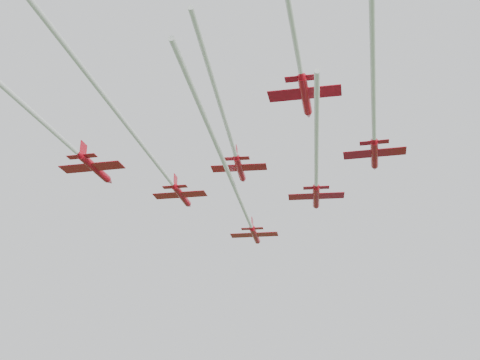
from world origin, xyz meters
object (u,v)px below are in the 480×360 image
(jet_row3_right, at_px, (374,121))
(jet_row4_right, at_px, (292,21))
(jet_row3_mid, at_px, (232,142))
(jet_row2_right, at_px, (316,176))
(jet_row2_left, at_px, (153,158))
(jet_lead, at_px, (240,201))
(jet_row3_left, at_px, (29,110))

(jet_row3_right, bearing_deg, jet_row4_right, -112.46)
(jet_row3_mid, bearing_deg, jet_row2_right, 45.84)
(jet_row2_left, xyz_separation_m, jet_row3_mid, (12.64, -2.02, -0.33))
(jet_row4_right, bearing_deg, jet_lead, 107.66)
(jet_lead, bearing_deg, jet_row4_right, -74.82)
(jet_row3_mid, bearing_deg, jet_row3_left, -155.17)
(jet_row2_right, bearing_deg, jet_lead, 147.14)
(jet_row3_right, distance_m, jet_row4_right, 20.01)
(jet_row2_right, height_order, jet_row3_right, jet_row3_right)
(jet_row3_left, bearing_deg, jet_row4_right, -13.80)
(jet_row3_right, bearing_deg, jet_lead, 134.52)
(jet_lead, relative_size, jet_row2_right, 1.61)
(jet_lead, xyz_separation_m, jet_row4_right, (18.58, -38.08, 3.51))
(jet_row3_left, distance_m, jet_row3_mid, 25.57)
(jet_row2_left, height_order, jet_row4_right, jet_row4_right)
(jet_lead, xyz_separation_m, jet_row3_mid, (5.20, -18.57, 1.28))
(jet_row2_left, relative_size, jet_row4_right, 1.02)
(jet_row3_right, relative_size, jet_row4_right, 0.78)
(jet_row3_right, height_order, jet_row4_right, jet_row4_right)
(jet_row2_right, relative_size, jet_row3_right, 0.94)
(jet_row3_left, height_order, jet_row3_mid, jet_row3_left)
(jet_lead, distance_m, jet_row3_mid, 19.32)
(jet_lead, distance_m, jet_row2_left, 18.22)
(jet_row2_left, xyz_separation_m, jet_row2_right, (21.04, 11.52, -1.09))
(jet_lead, relative_size, jet_row3_mid, 1.65)
(jet_lead, bearing_deg, jet_row2_left, -125.05)
(jet_row4_right, bearing_deg, jet_row2_left, 132.05)
(jet_row2_left, xyz_separation_m, jet_row3_left, (-7.72, -17.47, 0.19))
(jet_lead, bearing_deg, jet_row3_mid, -85.20)
(jet_row2_right, xyz_separation_m, jet_row3_right, (10.26, -13.92, 0.43))
(jet_row4_right, bearing_deg, jet_row2_right, 90.22)
(jet_row2_right, bearing_deg, jet_row4_right, -94.01)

